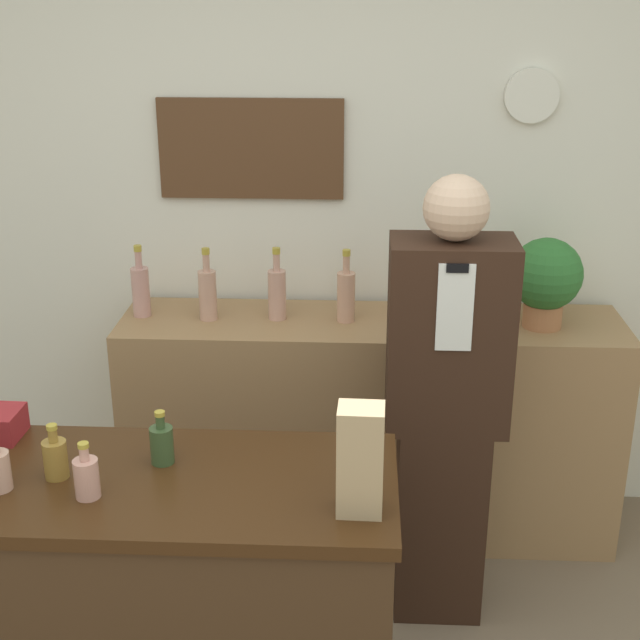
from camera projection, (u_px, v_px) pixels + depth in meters
name	position (u px, v px, depth m)	size (l,w,h in m)	color
back_wall	(323.00, 204.00, 3.71)	(5.20, 0.09, 2.70)	silver
back_shelf	(369.00, 426.00, 3.73)	(2.02, 0.48, 0.95)	#9E754C
display_counter	(164.00, 614.00, 2.64)	(1.36, 0.59, 0.93)	#422B19
shopkeeper	(445.00, 409.00, 3.10)	(0.42, 0.26, 1.65)	#331E14
potted_plant	(546.00, 278.00, 3.44)	(0.28, 0.28, 0.36)	#B27047
paper_bag	(360.00, 460.00, 2.27)	(0.12, 0.10, 0.30)	tan
gift_box	(3.00, 424.00, 2.68)	(0.11, 0.14, 0.09)	maroon
counter_bottle_2	(55.00, 458.00, 2.46)	(0.07, 0.07, 0.16)	olive
counter_bottle_3	(87.00, 477.00, 2.36)	(0.07, 0.07, 0.16)	tan
counter_bottle_4	(162.00, 443.00, 2.54)	(0.07, 0.07, 0.16)	#364C29
shelf_bottle_0	(141.00, 290.00, 3.58)	(0.07, 0.07, 0.30)	tan
shelf_bottle_1	(208.00, 293.00, 3.55)	(0.07, 0.07, 0.30)	tan
shelf_bottle_2	(277.00, 292.00, 3.55)	(0.07, 0.07, 0.30)	tan
shelf_bottle_3	(346.00, 295.00, 3.53)	(0.07, 0.07, 0.30)	tan
shelf_bottle_4	(416.00, 296.00, 3.52)	(0.07, 0.07, 0.30)	tan
shelf_bottle_5	(486.00, 295.00, 3.52)	(0.07, 0.07, 0.30)	tan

